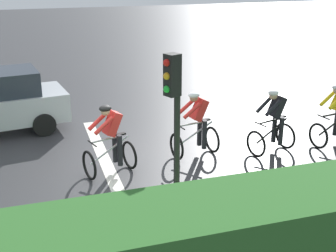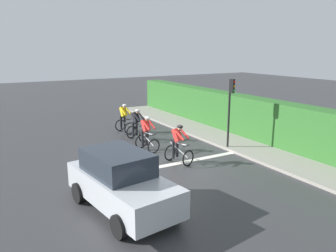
% 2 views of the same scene
% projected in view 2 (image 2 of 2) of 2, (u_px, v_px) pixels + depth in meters
% --- Properties ---
extents(ground_plane, '(80.00, 80.00, 0.00)m').
position_uv_depth(ground_plane, '(174.00, 163.00, 13.95)').
color(ground_plane, '#333335').
extents(sidewalk_kerb, '(2.80, 21.68, 0.12)m').
position_uv_depth(sidewalk_kerb, '(226.00, 137.00, 17.78)').
color(sidewalk_kerb, gray).
rests_on(sidewalk_kerb, ground).
extents(stone_wall_low, '(0.44, 21.68, 0.45)m').
position_uv_depth(stone_wall_low, '(239.00, 132.00, 18.18)').
color(stone_wall_low, tan).
rests_on(stone_wall_low, ground).
extents(hedge_wall, '(1.10, 21.68, 2.20)m').
position_uv_depth(hedge_wall, '(244.00, 116.00, 18.13)').
color(hedge_wall, '#2D6628').
rests_on(hedge_wall, ground).
extents(road_marking_stop_line, '(7.00, 0.30, 0.01)m').
position_uv_depth(road_marking_stop_line, '(175.00, 164.00, 13.84)').
color(road_marking_stop_line, silver).
rests_on(road_marking_stop_line, ground).
extents(cyclist_lead, '(0.83, 1.17, 1.66)m').
position_uv_depth(cyclist_lead, '(124.00, 119.00, 18.83)').
color(cyclist_lead, black).
rests_on(cyclist_lead, ground).
extents(cyclist_second, '(0.93, 1.22, 1.66)m').
position_uv_depth(cyclist_second, '(137.00, 125.00, 17.27)').
color(cyclist_second, black).
rests_on(cyclist_second, ground).
extents(cyclist_mid, '(0.85, 1.18, 1.66)m').
position_uv_depth(cyclist_mid, '(147.00, 134.00, 15.45)').
color(cyclist_mid, black).
rests_on(cyclist_mid, ground).
extents(cyclist_fourth, '(0.96, 1.23, 1.66)m').
position_uv_depth(cyclist_fourth, '(178.00, 145.00, 13.77)').
color(cyclist_fourth, black).
rests_on(cyclist_fourth, ground).
extents(car_silver, '(2.31, 4.30, 1.76)m').
position_uv_depth(car_silver, '(121.00, 182.00, 9.76)').
color(car_silver, '#B7BCC1').
rests_on(car_silver, ground).
extents(traffic_light_near_crossing, '(0.26, 0.30, 3.34)m').
position_uv_depth(traffic_light_near_crossing, '(230.00, 103.00, 15.36)').
color(traffic_light_near_crossing, black).
rests_on(traffic_light_near_crossing, ground).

